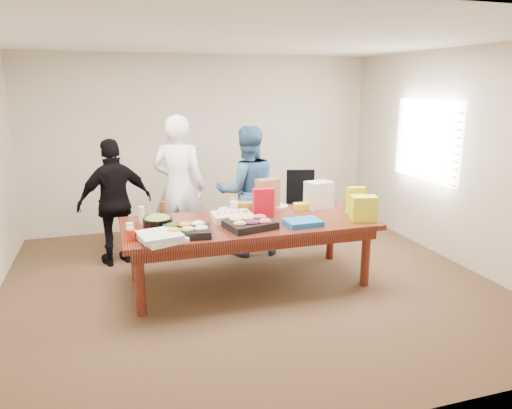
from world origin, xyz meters
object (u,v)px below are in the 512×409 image
object	(u,v)px
office_chair	(305,208)
person_center	(179,187)
person_right	(247,191)
salad_bowl	(158,222)
sheet_cake	(232,216)
conference_table	(249,252)

from	to	relation	value
office_chair	person_center	world-z (taller)	person_center
person_right	salad_bowl	distance (m)	1.56
office_chair	sheet_cake	size ratio (longest dim) A/B	2.21
conference_table	office_chair	bearing A→B (deg)	45.83
office_chair	person_right	bearing A→B (deg)	-146.96
office_chair	person_center	bearing A→B (deg)	-159.93
conference_table	salad_bowl	bearing A→B (deg)	176.27
person_center	office_chair	bearing A→B (deg)	-152.43
office_chair	salad_bowl	world-z (taller)	office_chair
office_chair	person_center	distance (m)	1.89
conference_table	office_chair	size ratio (longest dim) A/B	2.85
office_chair	sheet_cake	bearing A→B (deg)	-124.06
person_center	salad_bowl	size ratio (longest dim) A/B	5.90
person_center	sheet_cake	distance (m)	1.13
conference_table	salad_bowl	distance (m)	1.09
conference_table	office_chair	distance (m)	1.76
sheet_cake	salad_bowl	bearing A→B (deg)	-177.28
sheet_cake	person_center	bearing A→B (deg)	113.10
conference_table	sheet_cake	size ratio (longest dim) A/B	6.30
conference_table	person_center	size ratio (longest dim) A/B	1.49
office_chair	sheet_cake	world-z (taller)	office_chair
person_right	salad_bowl	xyz separation A→B (m)	(-1.27, -0.91, -0.06)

